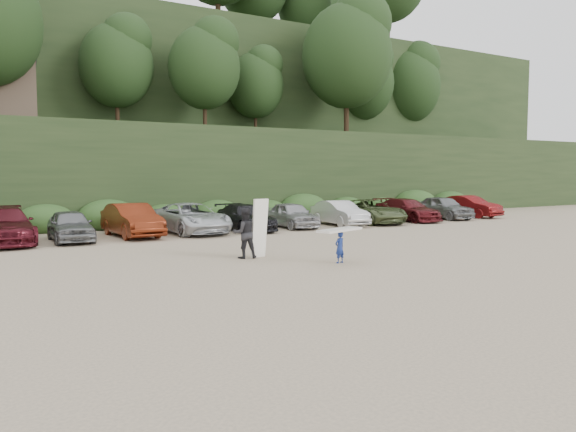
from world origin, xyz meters
TOP-DOWN VIEW (x-y plane):
  - ground at (0.00, 0.00)m, footprint 120.00×120.00m
  - hillside_backdrop at (-0.26, 35.93)m, footprint 90.00×41.50m
  - parked_cars at (-1.65, 10.00)m, footprint 39.67×5.90m
  - child_surfer at (-1.46, -1.46)m, footprint 2.05×1.18m
  - adult_surfer at (-3.71, 1.19)m, footprint 1.37×0.87m

SIDE VIEW (x-z plane):
  - ground at x=0.00m, z-range 0.00..0.00m
  - parked_cars at x=-1.65m, z-range -0.07..1.58m
  - child_surfer at x=-1.46m, z-range 0.21..1.40m
  - adult_surfer at x=-3.71m, z-range -0.15..2.00m
  - hillside_backdrop at x=-0.26m, z-range -2.78..25.22m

